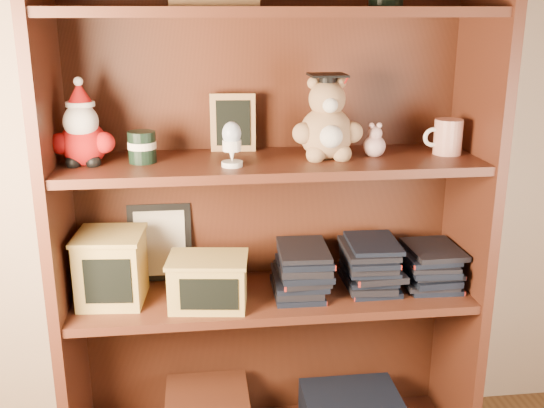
{
  "coord_description": "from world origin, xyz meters",
  "views": [
    {
      "loc": [
        -0.25,
        -0.39,
        1.34
      ],
      "look_at": [
        -0.05,
        1.3,
        0.82
      ],
      "focal_mm": 42.0,
      "sensor_mm": 36.0,
      "label": 1
    }
  ],
  "objects": [
    {
      "name": "bookcase",
      "position": [
        -0.05,
        1.36,
        0.78
      ],
      "size": [
        1.2,
        0.35,
        1.6
      ],
      "color": "#4E2416",
      "rests_on": "ground"
    },
    {
      "name": "shelf_lower",
      "position": [
        -0.05,
        1.3,
        0.54
      ],
      "size": [
        1.14,
        0.33,
        0.02
      ],
      "color": "#4E2416",
      "rests_on": "ground"
    },
    {
      "name": "shelf_upper",
      "position": [
        -0.05,
        1.3,
        0.94
      ],
      "size": [
        1.14,
        0.33,
        0.02
      ],
      "color": "#4E2416",
      "rests_on": "ground"
    },
    {
      "name": "santa_plush",
      "position": [
        -0.55,
        1.3,
        1.04
      ],
      "size": [
        0.17,
        0.12,
        0.24
      ],
      "color": "#A50F0F",
      "rests_on": "shelf_upper"
    },
    {
      "name": "teachers_tin",
      "position": [
        -0.4,
        1.3,
        0.99
      ],
      "size": [
        0.08,
        0.08,
        0.08
      ],
      "color": "black",
      "rests_on": "shelf_upper"
    },
    {
      "name": "chalkboard_plaque",
      "position": [
        -0.15,
        1.42,
        1.03
      ],
      "size": [
        0.13,
        0.07,
        0.17
      ],
      "color": "#9E7547",
      "rests_on": "shelf_upper"
    },
    {
      "name": "egg_cup",
      "position": [
        -0.16,
        1.23,
        1.01
      ],
      "size": [
        0.06,
        0.06,
        0.12
      ],
      "color": "white",
      "rests_on": "shelf_upper"
    },
    {
      "name": "grad_teddy_bear",
      "position": [
        0.1,
        1.3,
        1.04
      ],
      "size": [
        0.19,
        0.17,
        0.24
      ],
      "color": "#A78058",
      "rests_on": "shelf_upper"
    },
    {
      "name": "pink_figurine",
      "position": [
        0.24,
        1.31,
        0.99
      ],
      "size": [
        0.06,
        0.06,
        0.1
      ],
      "color": "#CA9E9C",
      "rests_on": "shelf_upper"
    },
    {
      "name": "teacher_mug",
      "position": [
        0.45,
        1.3,
        1.0
      ],
      "size": [
        0.11,
        0.08,
        0.1
      ],
      "color": "silver",
      "rests_on": "shelf_upper"
    },
    {
      "name": "certificate_frame",
      "position": [
        -0.37,
        1.44,
        0.67
      ],
      "size": [
        0.19,
        0.05,
        0.24
      ],
      "color": "black",
      "rests_on": "shelf_lower"
    },
    {
      "name": "treats_box",
      "position": [
        -0.5,
        1.3,
        0.65
      ],
      "size": [
        0.2,
        0.2,
        0.2
      ],
      "color": "tan",
      "rests_on": "shelf_lower"
    },
    {
      "name": "pencils_box",
      "position": [
        -0.23,
        1.24,
        0.62
      ],
      "size": [
        0.24,
        0.18,
        0.14
      ],
      "color": "tan",
      "rests_on": "shelf_lower"
    },
    {
      "name": "book_stack_left",
      "position": [
        0.03,
        1.3,
        0.61
      ],
      "size": [
        0.14,
        0.2,
        0.13
      ],
      "color": "black",
      "rests_on": "shelf_lower"
    },
    {
      "name": "book_stack_mid",
      "position": [
        0.24,
        1.3,
        0.62
      ],
      "size": [
        0.14,
        0.2,
        0.14
      ],
      "color": "black",
      "rests_on": "shelf_lower"
    },
    {
      "name": "book_stack_right",
      "position": [
        0.43,
        1.3,
        0.61
      ],
      "size": [
        0.14,
        0.2,
        0.13
      ],
      "color": "black",
      "rests_on": "shelf_lower"
    }
  ]
}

